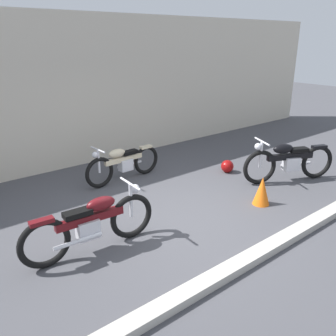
{
  "coord_description": "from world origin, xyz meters",
  "views": [
    {
      "loc": [
        -3.53,
        -4.14,
        2.98
      ],
      "look_at": [
        0.56,
        1.0,
        0.55
      ],
      "focal_mm": 37.38,
      "sensor_mm": 36.0,
      "label": 1
    }
  ],
  "objects_px": {
    "motorcycle_black": "(289,161)",
    "motorcycle_maroon": "(92,224)",
    "traffic_cone": "(262,191)",
    "helmet": "(227,166)",
    "motorcycle_cream": "(123,163)"
  },
  "relations": [
    {
      "from": "helmet",
      "to": "traffic_cone",
      "type": "xyz_separation_m",
      "value": [
        -0.77,
        -1.57,
        0.13
      ]
    },
    {
      "from": "motorcycle_black",
      "to": "traffic_cone",
      "type": "bearing_deg",
      "value": 39.43
    },
    {
      "from": "helmet",
      "to": "motorcycle_cream",
      "type": "height_order",
      "value": "motorcycle_cream"
    },
    {
      "from": "helmet",
      "to": "motorcycle_maroon",
      "type": "distance_m",
      "value": 4.13
    },
    {
      "from": "helmet",
      "to": "motorcycle_black",
      "type": "relative_size",
      "value": 0.15
    },
    {
      "from": "traffic_cone",
      "to": "motorcycle_black",
      "type": "relative_size",
      "value": 0.27
    },
    {
      "from": "traffic_cone",
      "to": "motorcycle_black",
      "type": "distance_m",
      "value": 1.47
    },
    {
      "from": "helmet",
      "to": "motorcycle_black",
      "type": "bearing_deg",
      "value": -61.81
    },
    {
      "from": "traffic_cone",
      "to": "motorcycle_maroon",
      "type": "bearing_deg",
      "value": 169.85
    },
    {
      "from": "traffic_cone",
      "to": "helmet",
      "type": "bearing_deg",
      "value": 63.9
    },
    {
      "from": "motorcycle_black",
      "to": "motorcycle_maroon",
      "type": "height_order",
      "value": "motorcycle_black"
    },
    {
      "from": "helmet",
      "to": "traffic_cone",
      "type": "relative_size",
      "value": 0.54
    },
    {
      "from": "helmet",
      "to": "motorcycle_maroon",
      "type": "relative_size",
      "value": 0.14
    },
    {
      "from": "motorcycle_maroon",
      "to": "motorcycle_cream",
      "type": "bearing_deg",
      "value": 52.02
    },
    {
      "from": "motorcycle_maroon",
      "to": "motorcycle_cream",
      "type": "distance_m",
      "value": 2.77
    }
  ]
}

